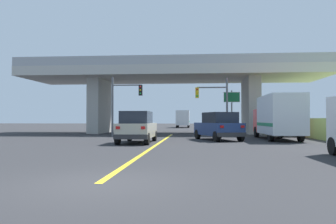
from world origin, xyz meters
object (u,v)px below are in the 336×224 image
(box_truck, at_px, (278,117))
(semi_truck_distant, at_px, (183,119))
(traffic_signal_nearside, at_px, (216,100))
(highway_sign, at_px, (232,102))
(traffic_signal_farside, at_px, (123,99))
(suv_crossing, at_px, (218,126))
(suv_lead, at_px, (137,127))

(box_truck, height_order, semi_truck_distant, box_truck)
(traffic_signal_nearside, relative_size, highway_sign, 1.21)
(highway_sign, bearing_deg, traffic_signal_farside, -159.11)
(traffic_signal_farside, distance_m, semi_truck_distant, 30.83)
(semi_truck_distant, bearing_deg, traffic_signal_farside, -98.19)
(suv_crossing, distance_m, highway_sign, 9.68)
(suv_lead, height_order, semi_truck_distant, semi_truck_distant)
(traffic_signal_nearside, xyz_separation_m, semi_truck_distant, (-4.08, 29.62, -1.67))
(suv_lead, bearing_deg, traffic_signal_farside, 108.44)
(traffic_signal_nearside, distance_m, highway_sign, 3.53)
(traffic_signal_nearside, bearing_deg, semi_truck_distant, 97.84)
(suv_lead, height_order, suv_crossing, same)
(suv_crossing, relative_size, highway_sign, 1.17)
(semi_truck_distant, bearing_deg, box_truck, -76.59)
(suv_crossing, height_order, highway_sign, highway_sign)
(highway_sign, distance_m, semi_truck_distant, 27.24)
(semi_truck_distant, bearing_deg, traffic_signal_nearside, -82.16)
(suv_crossing, height_order, traffic_signal_nearside, traffic_signal_nearside)
(highway_sign, bearing_deg, traffic_signal_nearside, -119.96)
(traffic_signal_nearside, height_order, highway_sign, traffic_signal_nearside)
(box_truck, relative_size, traffic_signal_nearside, 1.42)
(suv_crossing, xyz_separation_m, traffic_signal_farside, (-8.25, 5.30, 2.35))
(semi_truck_distant, bearing_deg, suv_crossing, -83.84)
(suv_lead, height_order, traffic_signal_farside, traffic_signal_farside)
(suv_crossing, xyz_separation_m, box_truck, (4.45, 0.91, 0.68))
(suv_lead, relative_size, semi_truck_distant, 0.72)
(traffic_signal_nearside, height_order, semi_truck_distant, traffic_signal_nearside)
(traffic_signal_farside, bearing_deg, traffic_signal_nearside, 5.71)
(traffic_signal_farside, height_order, semi_truck_distant, traffic_signal_farside)
(suv_crossing, height_order, traffic_signal_farside, traffic_signal_farside)
(traffic_signal_nearside, height_order, traffic_signal_farside, traffic_signal_farside)
(suv_lead, xyz_separation_m, suv_crossing, (5.40, 3.23, 0.00))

